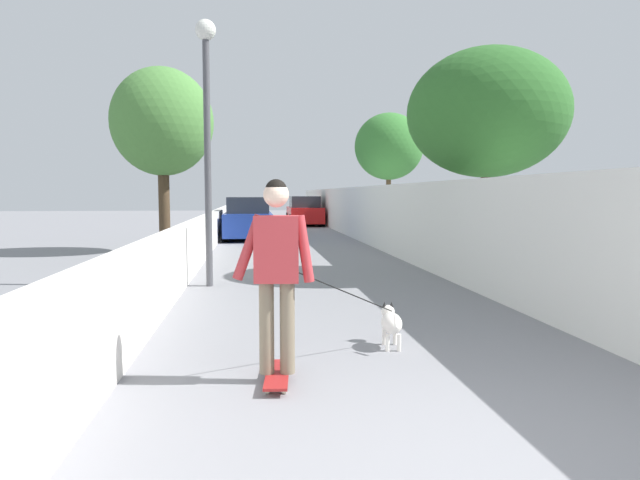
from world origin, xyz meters
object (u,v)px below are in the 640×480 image
object	(u,v)px
car_near	(248,219)
lamp_post	(207,108)
tree_right_near	(389,147)
dog	(391,322)
skateboard	(277,375)
car_far	(305,212)
tree_right_mid	(487,114)
tree_left_far	(162,123)
person_skateboarder	(277,261)

from	to	relation	value
car_near	lamp_post	bearing A→B (deg)	176.79
tree_right_near	dog	xyz separation A→B (m)	(-16.28, 3.99, -3.28)
skateboard	car_far	world-z (taller)	car_far
tree_right_mid	car_far	size ratio (longest dim) A/B	1.16
lamp_post	tree_left_far	bearing A→B (deg)	15.81
tree_left_far	person_skateboarder	world-z (taller)	tree_left_far
tree_right_mid	tree_left_far	bearing A→B (deg)	52.04
dog	skateboard	bearing A→B (deg)	127.91
tree_right_near	tree_left_far	world-z (taller)	tree_left_far
tree_right_near	person_skateboarder	size ratio (longest dim) A/B	2.90
person_skateboarder	car_far	size ratio (longest dim) A/B	0.44
car_near	car_far	distance (m)	8.91
person_skateboarder	car_far	world-z (taller)	person_skateboarder
tree_right_mid	skateboard	bearing A→B (deg)	142.88
skateboard	dog	size ratio (longest dim) A/B	0.58
tree_left_far	tree_right_near	bearing A→B (deg)	-52.92
lamp_post	car_near	distance (m)	11.00
tree_right_mid	person_skateboarder	size ratio (longest dim) A/B	2.65
tree_right_near	tree_left_far	bearing A→B (deg)	127.08
tree_right_near	person_skateboarder	xyz separation A→B (m)	(-17.27, 5.25, -2.48)
lamp_post	person_skateboarder	size ratio (longest dim) A/B	2.76
skateboard	tree_right_mid	bearing A→B (deg)	-37.12
tree_right_near	tree_right_mid	size ratio (longest dim) A/B	1.09
car_near	car_far	world-z (taller)	same
person_skateboarder	tree_right_near	bearing A→B (deg)	-16.92
tree_right_mid	car_far	bearing A→B (deg)	5.72
lamp_post	car_near	world-z (taller)	lamp_post
tree_right_near	tree_left_far	size ratio (longest dim) A/B	0.95
tree_left_far	car_far	xyz separation A→B (m)	(13.14, -5.18, -2.92)
car_far	tree_left_far	bearing A→B (deg)	158.46
car_near	car_far	size ratio (longest dim) A/B	1.12
skateboard	tree_left_far	bearing A→B (deg)	13.41
tree_right_mid	car_near	bearing A→B (deg)	24.96
skateboard	car_far	bearing A→B (deg)	-5.85
skateboard	lamp_post	bearing A→B (deg)	10.61
tree_right_mid	lamp_post	bearing A→B (deg)	95.30
lamp_post	dog	xyz separation A→B (m)	(-4.29, -2.25, -2.88)
skateboard	dog	world-z (taller)	dog
lamp_post	car_near	size ratio (longest dim) A/B	1.08
tree_left_far	lamp_post	world-z (taller)	tree_left_far
tree_right_mid	tree_left_far	size ratio (longest dim) A/B	0.87
tree_right_near	car_far	distance (m)	8.16
lamp_post	skateboard	distance (m)	6.19
lamp_post	skateboard	xyz separation A→B (m)	(-5.27, -0.99, -3.09)
person_skateboarder	dog	size ratio (longest dim) A/B	1.21
tree_left_far	dog	distance (m)	11.52
tree_right_mid	car_near	distance (m)	11.54
person_skateboarder	car_near	bearing A→B (deg)	1.39
car_near	tree_left_far	bearing A→B (deg)	154.00
tree_right_near	dog	size ratio (longest dim) A/B	3.51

